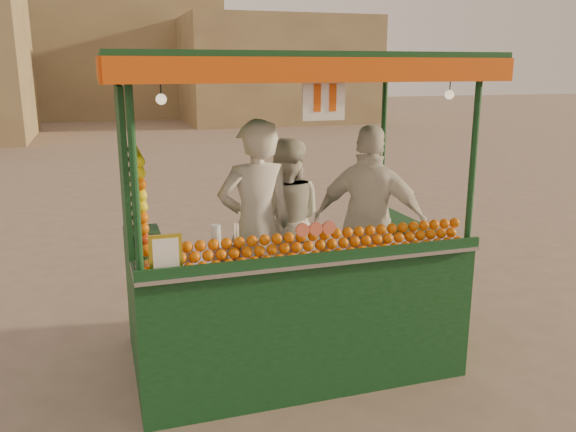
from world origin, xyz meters
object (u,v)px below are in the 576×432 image
object	(u,v)px
juice_cart	(283,271)
vendor_left	(256,227)
vendor_middle	(285,220)
vendor_right	(370,223)

from	to	relation	value
juice_cart	vendor_left	distance (m)	0.46
vendor_middle	vendor_right	xyz separation A→B (m)	(0.62, -0.66, 0.08)
vendor_left	vendor_right	size ratio (longest dim) A/B	1.04
juice_cart	vendor_right	size ratio (longest dim) A/B	1.66
juice_cart	vendor_left	bearing A→B (deg)	136.85
juice_cart	vendor_right	xyz separation A→B (m)	(0.88, 0.10, 0.34)
vendor_middle	vendor_right	distance (m)	0.91
vendor_middle	juice_cart	bearing A→B (deg)	89.76
vendor_left	vendor_middle	world-z (taller)	vendor_left
vendor_left	vendor_right	world-z (taller)	vendor_left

